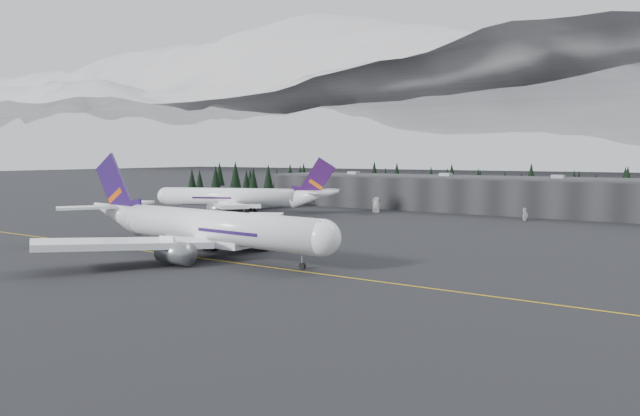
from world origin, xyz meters
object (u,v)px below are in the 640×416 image
Objects in this scene: terminal at (471,193)px; jet_main at (197,226)px; gse_vehicle_a at (376,211)px; gse_vehicle_b at (525,219)px; jet_parked at (245,198)px.

jet_main reaches higher than terminal.
terminal is at bearing 51.49° from gse_vehicle_a.
terminal is at bearing 84.74° from jet_main.
jet_main is 17.36× the size of gse_vehicle_b.
terminal reaches higher than gse_vehicle_b.
gse_vehicle_a is at bearing 97.12° from jet_main.
gse_vehicle_b is at bearing 6.73° from gse_vehicle_a.
jet_parked is at bearing -139.98° from terminal.
jet_main reaches higher than gse_vehicle_a.
jet_parked is (-63.98, -53.71, -0.73)m from terminal.
gse_vehicle_b is at bearing 177.19° from jet_parked.
terminal is at bearing -164.68° from gse_vehicle_b.
jet_parked reaches higher than terminal.
jet_main is 1.10× the size of jet_parked.
jet_parked is at bearing -144.61° from gse_vehicle_a.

